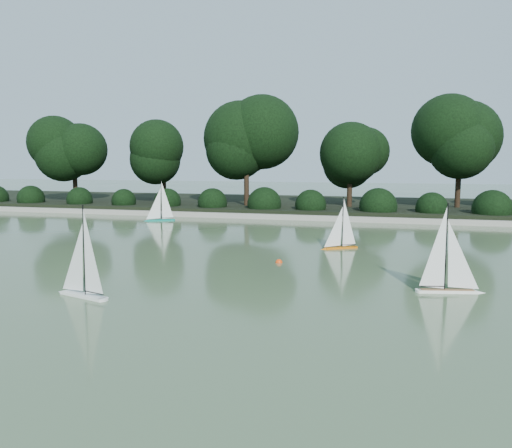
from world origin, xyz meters
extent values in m
plane|color=#38482B|center=(0.00, 0.00, 0.00)|extent=(80.00, 80.00, 0.00)
cube|color=gray|center=(0.00, 9.00, 0.09)|extent=(40.00, 0.35, 0.18)
cube|color=black|center=(0.00, 13.00, 0.15)|extent=(40.00, 8.00, 0.30)
cylinder|color=black|center=(-11.00, 11.20, 0.76)|extent=(0.20, 0.20, 1.51)
sphere|color=black|center=(-11.00, 11.20, 2.58)|extent=(2.38, 2.38, 2.38)
cylinder|color=black|center=(-7.00, 11.80, 0.68)|extent=(0.20, 0.20, 1.37)
sphere|color=black|center=(-7.00, 11.80, 2.38)|extent=(2.24, 2.24, 2.24)
cylinder|color=black|center=(-3.00, 10.90, 0.83)|extent=(0.20, 0.20, 1.66)
sphere|color=black|center=(-3.00, 10.90, 2.85)|extent=(2.66, 2.66, 2.66)
cylinder|color=black|center=(1.00, 11.40, 0.63)|extent=(0.20, 0.20, 1.26)
sphere|color=black|center=(1.00, 11.40, 2.21)|extent=(2.10, 2.10, 2.10)
cylinder|color=black|center=(5.00, 12.10, 0.86)|extent=(0.20, 0.20, 1.73)
sphere|color=black|center=(5.00, 12.10, 2.99)|extent=(2.80, 2.80, 2.80)
sphere|color=black|center=(-12.00, 9.90, 0.45)|extent=(1.10, 1.10, 1.10)
sphere|color=black|center=(-10.00, 9.90, 0.45)|extent=(1.10, 1.10, 1.10)
sphere|color=black|center=(-8.00, 9.90, 0.45)|extent=(1.10, 1.10, 1.10)
sphere|color=black|center=(-6.00, 9.90, 0.45)|extent=(1.10, 1.10, 1.10)
sphere|color=black|center=(-4.00, 9.90, 0.45)|extent=(1.10, 1.10, 1.10)
sphere|color=black|center=(-2.00, 9.90, 0.45)|extent=(1.10, 1.10, 1.10)
sphere|color=black|center=(0.00, 9.90, 0.45)|extent=(1.10, 1.10, 1.10)
sphere|color=black|center=(2.00, 9.90, 0.45)|extent=(1.10, 1.10, 1.10)
sphere|color=black|center=(4.00, 9.90, 0.45)|extent=(1.10, 1.10, 1.10)
sphere|color=black|center=(6.00, 9.90, 0.45)|extent=(1.10, 1.10, 1.10)
cube|color=white|center=(-1.98, -1.68, 0.04)|extent=(0.89, 0.42, 0.09)
cone|color=white|center=(-2.47, -1.54, 0.04)|extent=(0.22, 0.22, 0.18)
cylinder|color=white|center=(-1.56, -1.81, 0.04)|extent=(0.13, 0.13, 0.09)
cylinder|color=black|center=(-1.94, -1.70, 0.77)|extent=(0.02, 0.02, 1.36)
cylinder|color=black|center=(-1.75, -1.75, 0.14)|extent=(0.39, 0.13, 0.01)
cube|color=white|center=(3.40, 0.01, 0.04)|extent=(0.90, 0.35, 0.09)
cone|color=white|center=(3.91, 0.11, 0.04)|extent=(0.21, 0.21, 0.18)
cylinder|color=white|center=(2.97, -0.08, 0.04)|extent=(0.13, 0.13, 0.09)
cube|color=olive|center=(3.40, 0.01, 0.09)|extent=(0.82, 0.30, 0.01)
cylinder|color=black|center=(3.36, 0.00, 0.77)|extent=(0.02, 0.02, 1.37)
cylinder|color=black|center=(3.17, -0.04, 0.14)|extent=(0.40, 0.10, 0.01)
cube|color=orange|center=(1.41, 3.57, 0.04)|extent=(0.74, 0.53, 0.08)
cone|color=orange|center=(1.03, 3.34, 0.04)|extent=(0.21, 0.21, 0.15)
cylinder|color=orange|center=(1.74, 3.77, 0.04)|extent=(0.13, 0.13, 0.08)
cylinder|color=black|center=(1.45, 3.59, 0.68)|extent=(0.02, 0.02, 1.20)
cylinder|color=black|center=(1.59, 3.68, 0.12)|extent=(0.31, 0.19, 0.01)
cube|color=#097F6F|center=(-5.13, 7.54, 0.04)|extent=(0.86, 0.58, 0.09)
cone|color=#097F6F|center=(-5.58, 7.30, 0.04)|extent=(0.24, 0.24, 0.18)
cylinder|color=#097F6F|center=(-4.74, 7.76, 0.04)|extent=(0.14, 0.14, 0.09)
cylinder|color=black|center=(-5.09, 7.57, 0.77)|extent=(0.02, 0.02, 1.37)
cylinder|color=black|center=(-4.92, 7.66, 0.14)|extent=(0.36, 0.21, 0.01)
sphere|color=#F4420C|center=(0.35, 1.59, 0.00)|extent=(0.14, 0.14, 0.14)
camera|label=1|loc=(2.46, -8.15, 2.06)|focal=35.00mm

